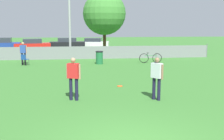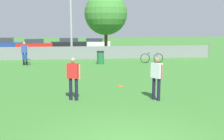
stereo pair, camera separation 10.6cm
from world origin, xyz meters
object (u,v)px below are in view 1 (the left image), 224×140
(frisbee_disc, at_px, (120,86))
(parked_car_dark, at_px, (67,43))
(trash_bin, at_px, (99,58))
(tree_near_pole, at_px, (104,14))
(light_pole, at_px, (69,0))
(bicycle_sideline, at_px, (151,58))
(player_defender_red, at_px, (73,76))
(player_receiver_white, at_px, (157,75))
(folding_chair_sideline, at_px, (25,59))
(parked_car_white, at_px, (93,43))
(spectator_in_blue, at_px, (23,52))
(parked_car_blue, at_px, (2,45))
(parked_car_red, at_px, (32,45))

(frisbee_disc, relative_size, parked_car_dark, 0.06)
(frisbee_disc, bearing_deg, trash_bin, 92.53)
(tree_near_pole, bearing_deg, light_pole, -138.19)
(bicycle_sideline, bearing_deg, player_defender_red, -116.83)
(player_receiver_white, distance_m, trash_bin, 10.65)
(folding_chair_sideline, relative_size, parked_car_white, 0.20)
(player_receiver_white, bearing_deg, frisbee_disc, 164.80)
(parked_car_dark, xyz_separation_m, parked_car_white, (3.29, 0.56, -0.03))
(bicycle_sideline, xyz_separation_m, parked_car_dark, (-6.90, 14.28, 0.27))
(parked_car_dark, bearing_deg, parked_car_white, 7.42)
(trash_bin, relative_size, parked_car_white, 0.23)
(light_pole, relative_size, tree_near_pole, 1.40)
(spectator_in_blue, xyz_separation_m, trash_bin, (5.65, -0.41, -0.48))
(player_receiver_white, relative_size, parked_car_white, 0.40)
(parked_car_blue, bearing_deg, spectator_in_blue, -74.95)
(parked_car_dark, bearing_deg, parked_car_blue, -163.57)
(tree_near_pole, relative_size, frisbee_disc, 22.36)
(frisbee_disc, height_order, parked_car_white, parked_car_white)
(tree_near_pole, distance_m, folding_chair_sideline, 10.24)
(parked_car_dark, bearing_deg, trash_bin, -81.08)
(light_pole, height_order, player_receiver_white, light_pole)
(frisbee_disc, bearing_deg, folding_chair_sideline, 126.92)
(light_pole, height_order, parked_car_white, light_pole)
(frisbee_disc, relative_size, parked_car_white, 0.07)
(spectator_in_blue, relative_size, bicycle_sideline, 0.94)
(folding_chair_sideline, bearing_deg, light_pole, -101.42)
(player_receiver_white, xyz_separation_m, bicycle_sideline, (2.62, 10.70, -0.61))
(spectator_in_blue, xyz_separation_m, parked_car_dark, (2.79, 14.03, -0.32))
(player_receiver_white, height_order, parked_car_dark, player_receiver_white)
(player_receiver_white, bearing_deg, parked_car_white, 144.90)
(tree_near_pole, xyz_separation_m, player_defender_red, (-2.92, -17.04, -3.03))
(light_pole, height_order, player_defender_red, light_pole)
(frisbee_disc, relative_size, folding_chair_sideline, 0.33)
(player_defender_red, bearing_deg, bicycle_sideline, 82.75)
(player_receiver_white, xyz_separation_m, folding_chair_sideline, (-6.90, 10.39, -0.49))
(player_receiver_white, relative_size, parked_car_red, 0.40)
(tree_near_pole, distance_m, parked_car_white, 8.85)
(frisbee_disc, distance_m, parked_car_dark, 22.61)
(player_defender_red, height_order, folding_chair_sideline, player_defender_red)
(bicycle_sideline, xyz_separation_m, parked_car_white, (-3.60, 14.85, 0.24))
(tree_near_pole, distance_m, spectator_in_blue, 9.81)
(folding_chair_sideline, relative_size, bicycle_sideline, 0.46)
(spectator_in_blue, bearing_deg, tree_near_pole, -119.69)
(trash_bin, relative_size, parked_car_blue, 0.23)
(player_receiver_white, height_order, trash_bin, player_receiver_white)
(parked_car_white, bearing_deg, parked_car_dark, -159.57)
(light_pole, relative_size, parked_car_white, 2.03)
(tree_near_pole, height_order, player_defender_red, tree_near_pole)
(player_defender_red, xyz_separation_m, player_receiver_white, (3.26, -0.36, 0.00))
(spectator_in_blue, bearing_deg, bicycle_sideline, -164.96)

